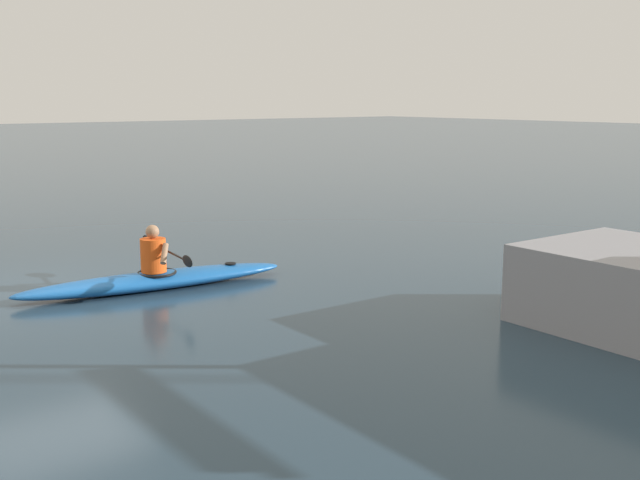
% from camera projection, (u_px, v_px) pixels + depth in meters
% --- Properties ---
extents(ground_plane, '(160.00, 160.00, 0.00)m').
position_uv_depth(ground_plane, '(48.00, 290.00, 12.00)').
color(ground_plane, '#233847').
extents(kayak, '(4.37, 1.21, 0.28)m').
position_uv_depth(kayak, '(155.00, 280.00, 12.08)').
color(kayak, '#1959A5').
rests_on(kayak, ground).
extents(kayaker, '(0.56, 2.33, 0.74)m').
position_uv_depth(kayaker, '(154.00, 253.00, 12.01)').
color(kayaker, '#E04C14').
rests_on(kayaker, kayak).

